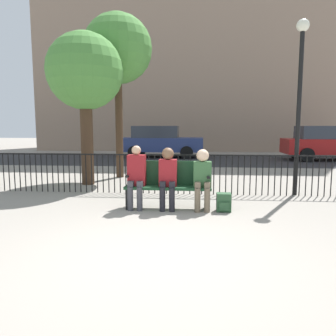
# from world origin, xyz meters

# --- Properties ---
(ground_plane) EXTENTS (80.00, 80.00, 0.00)m
(ground_plane) POSITION_xyz_m (0.00, 0.00, 0.00)
(ground_plane) COLOR gray
(park_bench) EXTENTS (1.67, 0.45, 0.92)m
(park_bench) POSITION_xyz_m (0.00, 2.45, 0.49)
(park_bench) COLOR #14381E
(park_bench) RESTS_ON ground
(seated_person_0) EXTENTS (0.34, 0.39, 1.23)m
(seated_person_0) POSITION_xyz_m (-0.61, 2.32, 0.68)
(seated_person_0) COLOR #3D3D42
(seated_person_0) RESTS_ON ground
(seated_person_1) EXTENTS (0.34, 0.39, 1.19)m
(seated_person_1) POSITION_xyz_m (0.00, 2.32, 0.68)
(seated_person_1) COLOR black
(seated_person_1) RESTS_ON ground
(seated_person_2) EXTENTS (0.34, 0.39, 1.17)m
(seated_person_2) POSITION_xyz_m (0.66, 2.32, 0.67)
(seated_person_2) COLOR brown
(seated_person_2) RESTS_ON ground
(backpack) EXTENTS (0.27, 0.24, 0.35)m
(backpack) POSITION_xyz_m (1.07, 2.24, 0.17)
(backpack) COLOR #284C2D
(backpack) RESTS_ON ground
(fence_railing) EXTENTS (9.01, 0.03, 0.95)m
(fence_railing) POSITION_xyz_m (-0.02, 3.79, 0.56)
(fence_railing) COLOR black
(fence_railing) RESTS_ON ground
(tree_0) EXTENTS (2.05, 2.05, 4.09)m
(tree_0) POSITION_xyz_m (-2.45, 4.90, 3.01)
(tree_0) COLOR #422D1E
(tree_0) RESTS_ON ground
(tree_1) EXTENTS (2.09, 2.09, 4.98)m
(tree_1) POSITION_xyz_m (-1.86, 6.23, 3.89)
(tree_1) COLOR #422D1E
(tree_1) RESTS_ON ground
(lamp_post) EXTENTS (0.28, 0.28, 3.96)m
(lamp_post) POSITION_xyz_m (2.87, 3.94, 2.59)
(lamp_post) COLOR black
(lamp_post) RESTS_ON ground
(street_surface) EXTENTS (24.00, 6.00, 0.01)m
(street_surface) POSITION_xyz_m (0.00, 12.00, 0.00)
(street_surface) COLOR #2B2B2D
(street_surface) RESTS_ON ground
(parked_car_0) EXTENTS (4.20, 1.94, 1.62)m
(parked_car_0) POSITION_xyz_m (-1.31, 13.02, 0.84)
(parked_car_0) COLOR navy
(parked_car_0) RESTS_ON ground
(parked_car_1) EXTENTS (4.20, 1.94, 1.62)m
(parked_car_1) POSITION_xyz_m (6.73, 12.12, 0.84)
(parked_car_1) COLOR maroon
(parked_car_1) RESTS_ON ground
(building_facade) EXTENTS (20.00, 6.00, 16.93)m
(building_facade) POSITION_xyz_m (0.00, 20.00, 8.47)
(building_facade) COLOR gray
(building_facade) RESTS_ON ground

